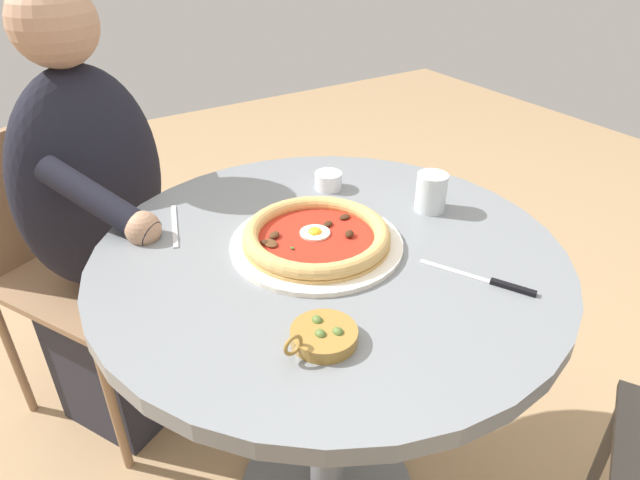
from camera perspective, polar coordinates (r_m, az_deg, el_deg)
dining_table at (r=1.12m, az=0.89°, el=-7.10°), size 0.89×0.89×0.73m
pizza_on_plate at (r=1.04m, az=-0.38°, el=0.26°), size 0.33×0.33×0.04m
water_glass at (r=1.18m, az=11.36°, el=4.61°), size 0.06×0.06×0.08m
steak_knife at (r=0.99m, az=17.48°, el=-4.16°), size 0.19×0.10×0.01m
ramekin_capers at (r=1.25m, az=0.86°, el=6.21°), size 0.06×0.06×0.04m
olive_pan at (r=0.83m, az=0.33°, el=-9.82°), size 0.10×0.13×0.04m
fork_utensil at (r=1.15m, az=-14.77°, el=1.45°), size 0.17×0.06×0.00m
diner_person at (r=1.51m, az=-21.01°, el=-1.13°), size 0.58×0.45×1.17m
cafe_chair_diner at (r=1.63m, az=-24.10°, el=-0.58°), size 0.59×0.59×0.81m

